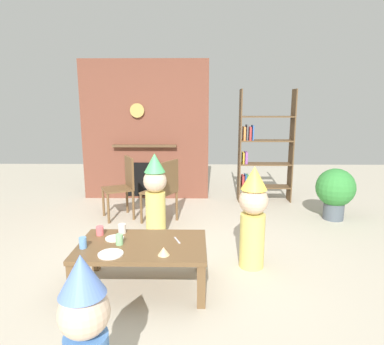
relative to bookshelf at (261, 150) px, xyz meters
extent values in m
plane|color=#BCB29E|center=(-1.30, -2.40, -0.89)|extent=(12.00, 12.00, 0.00)
cube|color=brown|center=(-2.00, 0.20, 0.31)|extent=(2.20, 0.18, 2.40)
cube|color=black|center=(-2.00, 0.10, -0.54)|extent=(0.70, 0.02, 0.60)
cube|color=brown|center=(-2.00, 0.06, 0.06)|extent=(1.10, 0.10, 0.04)
cylinder|color=tan|center=(-2.11, 0.08, 0.66)|extent=(0.24, 0.04, 0.24)
cube|color=brown|center=(-0.37, 0.00, 0.06)|extent=(0.02, 0.28, 1.90)
cube|color=brown|center=(0.51, 0.00, 0.06)|extent=(0.02, 0.28, 1.90)
cube|color=brown|center=(0.07, 0.00, -0.64)|extent=(0.86, 0.28, 0.02)
cube|color=brown|center=(0.07, 0.00, -0.24)|extent=(0.86, 0.28, 0.02)
cube|color=brown|center=(0.07, 0.00, 0.16)|extent=(0.86, 0.28, 0.02)
cube|color=brown|center=(0.07, 0.00, 0.56)|extent=(0.86, 0.28, 0.02)
cube|color=#B23333|center=(-0.30, 0.00, -0.53)|extent=(0.04, 0.20, 0.19)
cube|color=#3359A5|center=(-0.26, 0.00, -0.52)|extent=(0.02, 0.20, 0.21)
cube|color=#3F8C4C|center=(-0.22, 0.00, -0.53)|extent=(0.03, 0.20, 0.20)
cube|color=gold|center=(-0.31, 0.00, -0.13)|extent=(0.03, 0.20, 0.19)
cube|color=#8C4C99|center=(-0.26, 0.00, -0.13)|extent=(0.04, 0.20, 0.20)
cube|color=#D87F3F|center=(-0.30, 0.00, 0.28)|extent=(0.03, 0.20, 0.22)
cube|color=#4C4C51|center=(-0.26, 0.00, 0.30)|extent=(0.03, 0.20, 0.26)
cube|color=#B23333|center=(-0.21, 0.00, 0.28)|extent=(0.04, 0.20, 0.22)
cube|color=#3359A5|center=(-0.16, 0.00, 0.30)|extent=(0.02, 0.20, 0.25)
cube|color=brown|center=(-1.59, -2.85, -0.49)|extent=(1.15, 0.72, 0.04)
cube|color=brown|center=(-2.12, -3.16, -0.70)|extent=(0.07, 0.07, 0.38)
cube|color=brown|center=(-1.06, -3.16, -0.70)|extent=(0.07, 0.07, 0.38)
cube|color=brown|center=(-2.12, -2.53, -0.70)|extent=(0.07, 0.07, 0.38)
cube|color=brown|center=(-1.06, -2.53, -0.70)|extent=(0.07, 0.07, 0.38)
cylinder|color=silver|center=(-1.82, -2.59, -0.43)|extent=(0.07, 0.07, 0.09)
cylinder|color=#E5666B|center=(-2.03, -2.64, -0.43)|extent=(0.07, 0.07, 0.09)
cylinder|color=#669EE0|center=(-2.09, -2.94, -0.42)|extent=(0.06, 0.06, 0.10)
cylinder|color=#8CD18C|center=(-1.79, -2.86, -0.42)|extent=(0.07, 0.07, 0.10)
cylinder|color=white|center=(-1.86, -2.74, -0.47)|extent=(0.17, 0.17, 0.01)
cylinder|color=white|center=(-1.81, -3.07, -0.47)|extent=(0.21, 0.21, 0.01)
cone|color=#EAC68C|center=(-1.37, -3.07, -0.44)|extent=(0.10, 0.10, 0.07)
cube|color=silver|center=(-1.27, -2.77, -0.47)|extent=(0.07, 0.15, 0.01)
sphere|color=beige|center=(-1.65, -4.18, -0.25)|extent=(0.26, 0.26, 0.26)
cone|color=#668CE5|center=(-1.65, -4.18, -0.05)|extent=(0.23, 0.23, 0.21)
cylinder|color=#E0CC66|center=(-0.53, -2.44, -0.61)|extent=(0.25, 0.25, 0.56)
sphere|color=beige|center=(-0.53, -2.44, -0.18)|extent=(0.29, 0.29, 0.29)
cone|color=#F2D14C|center=(-0.53, -2.44, 0.05)|extent=(0.26, 0.26, 0.23)
cylinder|color=#E0CC66|center=(-1.62, -1.60, -0.60)|extent=(0.25, 0.25, 0.57)
sphere|color=beige|center=(-1.62, -1.60, -0.17)|extent=(0.29, 0.29, 0.29)
cone|color=#4CB766|center=(-1.62, -1.60, 0.05)|extent=(0.26, 0.26, 0.23)
cube|color=brown|center=(-2.25, -0.94, -0.45)|extent=(0.54, 0.54, 0.02)
cube|color=brown|center=(-2.09, -0.86, -0.21)|extent=(0.20, 0.37, 0.45)
cylinder|color=brown|center=(-2.49, -0.86, -0.67)|extent=(0.04, 0.04, 0.43)
cylinder|color=brown|center=(-2.34, -1.19, -0.67)|extent=(0.04, 0.04, 0.43)
cylinder|color=brown|center=(-2.17, -0.70, -0.67)|extent=(0.04, 0.04, 0.43)
cylinder|color=brown|center=(-2.01, -1.03, -0.67)|extent=(0.04, 0.04, 0.43)
cube|color=brown|center=(-1.63, -1.11, -0.45)|extent=(0.55, 0.55, 0.02)
cube|color=brown|center=(-1.47, -1.20, -0.21)|extent=(0.22, 0.36, 0.45)
cylinder|color=brown|center=(-1.70, -0.87, -0.67)|extent=(0.04, 0.04, 0.43)
cylinder|color=brown|center=(-1.87, -1.18, -0.67)|extent=(0.04, 0.04, 0.43)
cylinder|color=brown|center=(-1.38, -1.04, -0.67)|extent=(0.04, 0.04, 0.43)
cylinder|color=brown|center=(-1.56, -1.36, -0.67)|extent=(0.04, 0.04, 0.43)
cylinder|color=#4C5660|center=(0.91, -0.96, -0.77)|extent=(0.29, 0.29, 0.24)
sphere|color=#338738|center=(0.91, -0.96, -0.41)|extent=(0.55, 0.55, 0.55)
camera|label=1|loc=(-1.09, -5.67, 0.76)|focal=31.36mm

